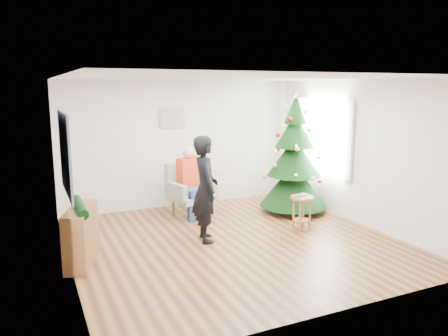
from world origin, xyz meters
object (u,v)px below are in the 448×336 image
stool (302,213)px  console (81,236)px  christmas_tree (294,158)px  armchair (190,197)px  standing_man (205,189)px

stool → console: bearing=178.5°
christmas_tree → armchair: christmas_tree is taller
armchair → console: 2.67m
stool → console: 3.65m
stool → armchair: (-1.46, 1.63, 0.07)m
stool → armchair: 2.19m
christmas_tree → console: christmas_tree is taller
christmas_tree → standing_man: bearing=-159.7°
christmas_tree → console: bearing=-167.2°
standing_man → christmas_tree: bearing=-59.7°
christmas_tree → stool: (-0.51, -1.04, -0.77)m
christmas_tree → stool: 1.39m
console → stool: bearing=17.3°
stool → standing_man: (-1.71, 0.22, 0.55)m
standing_man → armchair: bearing=-0.0°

